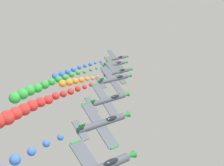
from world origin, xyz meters
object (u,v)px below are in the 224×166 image
Objects in this scene: airplane_right_inner at (117,72)px; airplane_right_outer at (108,100)px; airplane_left_outer at (114,79)px; airplane_left_inner at (115,64)px; airplane_lead at (116,58)px; airplane_trailing at (102,123)px.

airplane_right_inner is 28.38m from airplane_right_outer.
airplane_left_inner is at bearing 142.56° from airplane_left_outer.
airplane_left_outer is (21.69, -16.61, 4.10)m from airplane_left_inner.
airplane_right_inner is at bearing -36.93° from airplane_lead.
airplane_lead is 1.00× the size of airplane_left_inner.
airplane_left_outer is at bearing -38.33° from airplane_lead.
airplane_lead is at bearing 140.65° from airplane_trailing.
airplane_left_outer is at bearing 138.13° from airplane_right_outer.
airplane_lead is 55.89m from airplane_right_outer.
airplane_left_inner is at bearing 145.99° from airplane_right_inner.
airplane_lead is 40.61m from airplane_left_outer.
airplane_lead is 1.00× the size of airplane_right_outer.
airplane_left_inner reaches higher than airplane_lead.
airplane_left_inner is at bearing -40.21° from airplane_lead.
airplane_right_outer is at bearing -39.03° from airplane_left_inner.
airplane_trailing is at bearing -39.49° from airplane_right_outer.
airplane_right_inner reaches higher than airplane_left_inner.
airplane_trailing is (54.23, -44.46, 8.35)m from airplane_lead.
airplane_left_outer is 15.35m from airplane_right_outer.
airplane_right_inner is at bearing 138.39° from airplane_right_outer.
airplane_right_outer is 14.73m from airplane_trailing.
airplane_left_inner is at bearing 140.85° from airplane_trailing.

